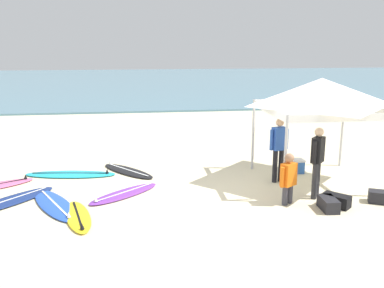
# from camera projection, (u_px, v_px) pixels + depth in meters

# --- Properties ---
(ground_plane) EXTENTS (80.00, 80.00, 0.00)m
(ground_plane) POSITION_uv_depth(u_px,v_px,m) (224.00, 190.00, 10.77)
(ground_plane) COLOR beige
(sea) EXTENTS (80.00, 36.00, 0.10)m
(sea) POSITION_uv_depth(u_px,v_px,m) (158.00, 82.00, 40.15)
(sea) COLOR #568499
(sea) RESTS_ON ground
(canopy_tent) EXTENTS (2.84, 2.84, 2.75)m
(canopy_tent) POSITION_uv_depth(u_px,v_px,m) (321.00, 92.00, 10.91)
(canopy_tent) COLOR #B7B7BC
(canopy_tent) RESTS_ON ground
(surfboard_purple) EXTENTS (1.91, 1.75, 0.19)m
(surfboard_purple) POSITION_uv_depth(u_px,v_px,m) (124.00, 194.00, 10.44)
(surfboard_purple) COLOR purple
(surfboard_purple) RESTS_ON ground
(surfboard_cyan) EXTENTS (2.57, 1.01, 0.19)m
(surfboard_cyan) POSITION_uv_depth(u_px,v_px,m) (71.00, 174.00, 11.98)
(surfboard_cyan) COLOR #23B2CC
(surfboard_cyan) RESTS_ON ground
(surfboard_navy) EXTENTS (2.04, 2.18, 0.19)m
(surfboard_navy) POSITION_uv_depth(u_px,v_px,m) (9.00, 201.00, 9.95)
(surfboard_navy) COLOR navy
(surfboard_navy) RESTS_ON ground
(surfboard_yellow) EXTENTS (0.92, 1.91, 0.19)m
(surfboard_yellow) POSITION_uv_depth(u_px,v_px,m) (78.00, 216.00, 9.06)
(surfboard_yellow) COLOR yellow
(surfboard_yellow) RESTS_ON ground
(surfboard_black) EXTENTS (1.73, 1.94, 0.19)m
(surfboard_black) POSITION_uv_depth(u_px,v_px,m) (128.00, 171.00, 12.28)
(surfboard_black) COLOR black
(surfboard_black) RESTS_ON ground
(surfboard_blue) EXTENTS (1.62, 2.37, 0.19)m
(surfboard_blue) POSITION_uv_depth(u_px,v_px,m) (55.00, 205.00, 9.72)
(surfboard_blue) COLOR blue
(surfboard_blue) RESTS_ON ground
(person_blue) EXTENTS (0.54, 0.30, 1.71)m
(person_blue) POSITION_uv_depth(u_px,v_px,m) (279.00, 146.00, 11.22)
(person_blue) COLOR black
(person_blue) RESTS_ON ground
(person_black) EXTENTS (0.40, 0.44, 1.71)m
(person_black) POSITION_uv_depth(u_px,v_px,m) (317.00, 158.00, 10.04)
(person_black) COLOR #2D2D33
(person_black) RESTS_ON ground
(person_orange) EXTENTS (0.47, 0.38, 1.20)m
(person_orange) POSITION_uv_depth(u_px,v_px,m) (288.00, 177.00, 9.73)
(person_orange) COLOR #383842
(person_orange) RESTS_ON ground
(gear_bag_near_tent) EXTENTS (0.68, 0.55, 0.28)m
(gear_bag_near_tent) POSITION_uv_depth(u_px,v_px,m) (382.00, 197.00, 9.90)
(gear_bag_near_tent) COLOR #232328
(gear_bag_near_tent) RESTS_ON ground
(gear_bag_by_pole) EXTENTS (0.64, 0.66, 0.28)m
(gear_bag_by_pole) POSITION_uv_depth(u_px,v_px,m) (336.00, 201.00, 9.69)
(gear_bag_by_pole) COLOR black
(gear_bag_by_pole) RESTS_ON ground
(gear_bag_on_sand) EXTENTS (0.36, 0.62, 0.28)m
(gear_bag_on_sand) POSITION_uv_depth(u_px,v_px,m) (328.00, 204.00, 9.48)
(gear_bag_on_sand) COLOR #232328
(gear_bag_on_sand) RESTS_ON ground
(cooler_box) EXTENTS (0.50, 0.36, 0.39)m
(cooler_box) POSITION_uv_depth(u_px,v_px,m) (295.00, 166.00, 12.19)
(cooler_box) COLOR #2D60B7
(cooler_box) RESTS_ON ground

